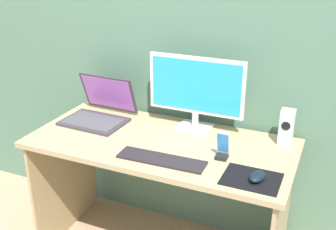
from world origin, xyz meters
TOP-DOWN VIEW (x-y plane):
  - wall_back at (0.00, 0.37)m, footprint 6.00×0.04m
  - desk at (0.00, 0.00)m, footprint 1.37×0.64m
  - monitor at (0.11, 0.22)m, footprint 0.53×0.14m
  - speaker_right at (0.59, 0.23)m, footprint 0.07×0.08m
  - laptop at (-0.44, 0.11)m, footprint 0.36×0.34m
  - keyboard_external at (0.09, -0.19)m, footprint 0.43×0.13m
  - mousepad at (0.52, -0.18)m, footprint 0.25×0.20m
  - mouse at (0.54, -0.19)m, footprint 0.08×0.11m
  - phone_in_dock at (0.34, -0.05)m, footprint 0.06×0.06m

SIDE VIEW (x-z plane):
  - desk at x=0.00m, z-range 0.21..0.95m
  - mousepad at x=0.52m, z-range 0.74..0.74m
  - keyboard_external at x=0.09m, z-range 0.74..0.75m
  - mouse at x=0.54m, z-range 0.74..0.77m
  - phone_in_dock at x=0.34m, z-range 0.71..0.85m
  - laptop at x=-0.44m, z-range 0.66..0.91m
  - speaker_right at x=0.59m, z-range 0.74..0.92m
  - monitor at x=0.11m, z-range 0.76..1.16m
  - wall_back at x=0.00m, z-range 0.00..2.50m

